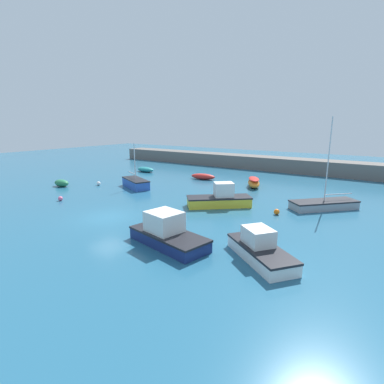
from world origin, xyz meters
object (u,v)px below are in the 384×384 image
object	(u,v)px
rowboat_white_midwater	(145,169)
mooring_buoy_pink	(60,199)
rowboat_with_red_cover	(254,182)
rowboat_blue_near	(203,176)
sailboat_short_mast	(136,183)
mooring_buoy_white	(99,183)
sailboat_tall_mast	(324,204)
cabin_cruiser_white	(260,249)
dinghy_near_pier	(62,183)
motorboat_grey_hull	(220,199)
motorboat_with_cabin	(167,233)
mooring_buoy_orange	(277,212)

from	to	relation	value
rowboat_white_midwater	mooring_buoy_pink	xyz separation A→B (m)	(4.99, -16.80, -0.14)
rowboat_white_midwater	rowboat_with_red_cover	distance (m)	17.39
rowboat_blue_near	mooring_buoy_pink	size ratio (longest dim) A/B	7.96
sailboat_short_mast	mooring_buoy_white	xyz separation A→B (m)	(-4.43, -1.53, -0.29)
sailboat_short_mast	rowboat_white_midwater	size ratio (longest dim) A/B	1.57
sailboat_tall_mast	mooring_buoy_pink	size ratio (longest dim) A/B	17.86
cabin_cruiser_white	dinghy_near_pier	world-z (taller)	cabin_cruiser_white
sailboat_short_mast	motorboat_grey_hull	world-z (taller)	sailboat_short_mast
motorboat_with_cabin	rowboat_white_midwater	bearing A→B (deg)	147.31
mooring_buoy_pink	rowboat_white_midwater	bearing A→B (deg)	106.55
sailboat_short_mast	motorboat_grey_hull	bearing A→B (deg)	17.25
mooring_buoy_white	mooring_buoy_orange	bearing A→B (deg)	1.46
motorboat_with_cabin	dinghy_near_pier	xyz separation A→B (m)	(-20.31, 6.15, -0.31)
mooring_buoy_pink	mooring_buoy_white	size ratio (longest dim) A/B	0.94
dinghy_near_pier	sailboat_tall_mast	bearing A→B (deg)	11.05
mooring_buoy_white	sailboat_tall_mast	bearing A→B (deg)	10.48
motorboat_grey_hull	mooring_buoy_white	bearing A→B (deg)	-40.41
sailboat_short_mast	motorboat_grey_hull	xyz separation A→B (m)	(11.48, -1.41, 0.16)
sailboat_tall_mast	mooring_buoy_orange	distance (m)	4.68
cabin_cruiser_white	rowboat_white_midwater	size ratio (longest dim) A/B	1.51
cabin_cruiser_white	mooring_buoy_pink	xyz separation A→B (m)	(-19.87, 1.13, -0.36)
motorboat_with_cabin	mooring_buoy_white	world-z (taller)	motorboat_with_cabin
mooring_buoy_orange	mooring_buoy_pink	bearing A→B (deg)	-158.44
sailboat_tall_mast	mooring_buoy_pink	world-z (taller)	sailboat_tall_mast
cabin_cruiser_white	mooring_buoy_orange	distance (m)	8.45
mooring_buoy_orange	sailboat_tall_mast	bearing A→B (deg)	54.66
mooring_buoy_pink	motorboat_grey_hull	bearing A→B (deg)	27.05
rowboat_with_red_cover	mooring_buoy_white	xyz separation A→B (m)	(-15.17, -9.17, -0.31)
cabin_cruiser_white	motorboat_with_cabin	xyz separation A→B (m)	(-5.30, -1.22, 0.13)
rowboat_with_red_cover	motorboat_with_cabin	size ratio (longest dim) A/B	0.65
mooring_buoy_pink	rowboat_blue_near	bearing A→B (deg)	72.61
motorboat_grey_hull	motorboat_with_cabin	bearing A→B (deg)	58.38
cabin_cruiser_white	sailboat_tall_mast	size ratio (longest dim) A/B	0.63
sailboat_short_mast	motorboat_with_cabin	bearing A→B (deg)	-14.66
rowboat_white_midwater	sailboat_tall_mast	distance (m)	26.33
cabin_cruiser_white	mooring_buoy_white	distance (m)	23.95
sailboat_short_mast	mooring_buoy_white	distance (m)	4.70
rowboat_white_midwater	rowboat_blue_near	world-z (taller)	rowboat_blue_near
motorboat_grey_hull	mooring_buoy_pink	xyz separation A→B (m)	(-13.11, -6.69, -0.46)
sailboat_tall_mast	mooring_buoy_white	bearing A→B (deg)	-36.26
rowboat_blue_near	mooring_buoy_pink	bearing A→B (deg)	-116.22
rowboat_blue_near	rowboat_with_red_cover	bearing A→B (deg)	-14.96
motorboat_with_cabin	cabin_cruiser_white	bearing A→B (deg)	24.60
sailboat_tall_mast	rowboat_with_red_cover	distance (m)	9.61
mooring_buoy_pink	motorboat_with_cabin	bearing A→B (deg)	-9.13
rowboat_blue_near	dinghy_near_pier	distance (m)	16.75
cabin_cruiser_white	motorboat_grey_hull	distance (m)	10.34
sailboat_short_mast	motorboat_grey_hull	distance (m)	11.57
rowboat_blue_near	rowboat_with_red_cover	distance (m)	7.24
rowboat_white_midwater	mooring_buoy_pink	distance (m)	17.52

